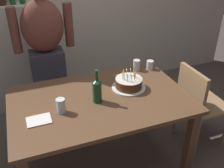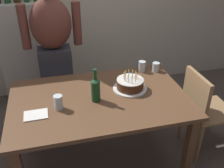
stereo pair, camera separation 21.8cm
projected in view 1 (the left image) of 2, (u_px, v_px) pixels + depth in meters
ground_plane at (102, 161)px, 2.55m from camera, size 10.00×10.00×0.00m
dining_table at (100, 108)px, 2.23m from camera, size 1.50×0.96×0.74m
birthday_cake at (129, 84)px, 2.30m from camera, size 0.30×0.30×0.17m
water_glass_near at (150, 65)px, 2.64m from camera, size 0.07×0.07×0.09m
water_glass_far at (137, 65)px, 2.61m from camera, size 0.07×0.07×0.11m
water_glass_side at (61, 106)px, 1.98m from camera, size 0.07×0.07×0.12m
wine_bottle at (97, 90)px, 2.08m from camera, size 0.08×0.08×0.29m
napkin_stack at (39, 120)px, 1.91m from camera, size 0.18×0.14×0.01m
person_man_bearded at (46, 55)px, 2.63m from camera, size 0.61×0.27×1.66m
dining_chair at (198, 101)px, 2.54m from camera, size 0.42×0.42×0.87m
shelf_cabinet at (14, 58)px, 3.09m from camera, size 0.60×0.30×1.57m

